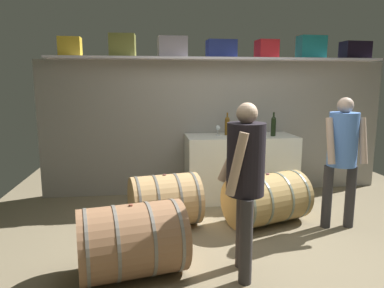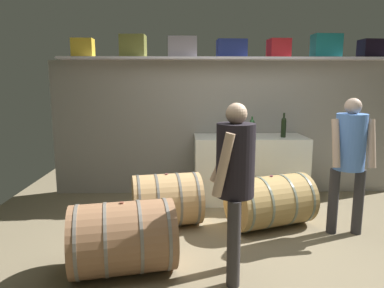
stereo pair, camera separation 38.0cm
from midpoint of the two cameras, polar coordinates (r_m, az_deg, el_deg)
name	(u,v)px [view 2 (the right image)]	position (r m, az deg, el deg)	size (l,w,h in m)	color
ground_plane	(243,235)	(4.12, 10.97, -14.33)	(6.39, 7.39, 0.02)	#7E7055
back_wall_panel	(227,128)	(5.34, 7.77, 2.58)	(5.19, 0.10, 1.99)	gray
high_shelf_board	(230,59)	(5.17, 8.30, 13.55)	(4.78, 0.40, 0.03)	silver
toolcase_yellow	(83,48)	(5.25, -15.26, 14.82)	(0.29, 0.20, 0.25)	yellow
toolcase_olive	(133,46)	(5.14, -7.37, 15.47)	(0.35, 0.27, 0.30)	olive
toolcase_grey	(182,47)	(5.11, 0.58, 15.44)	(0.40, 0.28, 0.28)	gray
toolcase_navy	(232,49)	(5.18, 8.60, 15.07)	(0.41, 0.25, 0.25)	navy
toolcase_red	(279,48)	(5.33, 15.94, 14.71)	(0.29, 0.26, 0.26)	red
toolcase_teal	(326,46)	(5.57, 22.85, 14.46)	(0.39, 0.22, 0.32)	teal
toolcase_black	(374,49)	(5.88, 29.20, 13.36)	(0.41, 0.23, 0.25)	black
work_cabinet	(249,168)	(5.11, 11.35, -3.92)	(1.55, 0.66, 0.93)	white
wine_bottle_dark	(284,127)	(5.03, 16.76, 2.69)	(0.07, 0.07, 0.34)	black
wine_bottle_green	(252,129)	(4.78, 11.95, 2.43)	(0.07, 0.07, 0.30)	#27582D
wine_bottle_amber	(236,126)	(5.05, 9.37, 2.91)	(0.07, 0.07, 0.32)	brown
wine_glass	(227,129)	(5.01, 7.84, 2.47)	(0.07, 0.07, 0.14)	white
wine_barrel_near	(123,238)	(3.22, -7.74, -14.90)	(1.01, 0.80, 0.65)	#9D6E4C
wine_barrel_far	(167,200)	(4.17, -1.50, -9.06)	(0.89, 0.75, 0.63)	tan
wine_barrel_flank	(270,201)	(4.29, 15.13, -8.99)	(1.08, 0.88, 0.61)	tan
winemaker_pouring	(350,152)	(4.23, 26.61, -1.23)	(0.46, 0.37, 1.51)	#312F32
visitor_tasting	(234,173)	(2.96, 10.58, -4.75)	(0.37, 0.47, 1.51)	#353233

